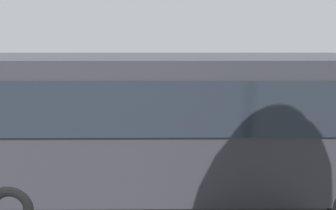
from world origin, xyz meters
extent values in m
plane|color=#4C4C51|center=(0.00, 0.00, 0.00)|extent=(80.00, 80.00, 0.00)
cube|color=#26262B|center=(1.74, 4.64, 1.85)|extent=(9.40, 2.57, 2.80)
cube|color=black|center=(1.73, 3.37, 2.41)|extent=(7.88, 0.10, 1.01)
cube|color=black|center=(1.75, 5.91, 2.41)|extent=(7.88, 0.10, 1.01)
cube|color=#198C3F|center=(1.73, 3.38, 1.29)|extent=(8.26, 0.09, 0.28)
cube|color=black|center=(1.74, 4.64, 0.23)|extent=(8.65, 2.36, 0.45)
torus|color=black|center=(5.02, 3.49, 0.50)|extent=(1.00, 0.33, 1.00)
torus|color=black|center=(5.03, 5.75, 0.50)|extent=(1.00, 0.33, 1.00)
torus|color=black|center=(-1.55, 3.54, 0.50)|extent=(1.00, 0.33, 1.00)
cylinder|color=black|center=(0.67, 1.75, 0.46)|extent=(0.12, 0.12, 0.75)
cube|color=black|center=(0.67, 1.71, 0.05)|extent=(0.11, 0.26, 0.10)
cylinder|color=black|center=(0.51, 1.76, 0.46)|extent=(0.12, 0.12, 0.75)
cube|color=black|center=(0.51, 1.72, 0.05)|extent=(0.11, 0.26, 0.10)
cube|color=silver|center=(0.59, 1.75, 1.15)|extent=(0.39, 0.29, 0.63)
cylinder|color=silver|center=(0.83, 1.75, 1.16)|extent=(0.09, 0.09, 0.59)
sphere|color=tan|center=(0.83, 1.75, 0.86)|extent=(0.09, 0.09, 0.09)
cylinder|color=silver|center=(0.35, 1.76, 1.16)|extent=(0.09, 0.09, 0.59)
sphere|color=tan|center=(0.35, 1.76, 0.86)|extent=(0.09, 0.09, 0.09)
sphere|color=tan|center=(0.59, 1.75, 1.59)|extent=(0.23, 0.23, 0.23)
cylinder|color=black|center=(1.79, 1.66, 0.46)|extent=(0.13, 0.13, 0.75)
cube|color=black|center=(1.79, 1.62, 0.05)|extent=(0.13, 0.27, 0.10)
cylinder|color=black|center=(1.64, 1.68, 0.46)|extent=(0.13, 0.13, 0.75)
cube|color=black|center=(1.63, 1.64, 0.05)|extent=(0.13, 0.27, 0.10)
cube|color=silver|center=(1.72, 1.67, 1.15)|extent=(0.41, 0.32, 0.63)
cylinder|color=silver|center=(1.95, 1.64, 1.16)|extent=(0.10, 0.10, 0.59)
sphere|color=tan|center=(1.95, 1.64, 0.87)|extent=(0.10, 0.10, 0.09)
cylinder|color=silver|center=(1.48, 1.69, 1.16)|extent=(0.10, 0.10, 0.59)
sphere|color=tan|center=(1.48, 1.69, 0.87)|extent=(0.10, 0.10, 0.09)
sphere|color=tan|center=(1.72, 1.67, 1.59)|extent=(0.25, 0.25, 0.23)
cylinder|color=black|center=(2.59, 1.72, 0.45)|extent=(0.14, 0.14, 0.73)
cube|color=black|center=(2.58, 1.68, 0.05)|extent=(0.16, 0.28, 0.10)
cylinder|color=black|center=(2.44, 1.76, 0.45)|extent=(0.14, 0.14, 0.73)
cube|color=black|center=(2.43, 1.72, 0.05)|extent=(0.16, 0.28, 0.10)
cube|color=black|center=(2.52, 1.74, 1.12)|extent=(0.44, 0.36, 0.61)
cylinder|color=black|center=(2.75, 1.69, 1.14)|extent=(0.11, 0.11, 0.58)
sphere|color=tan|center=(2.75, 1.69, 0.85)|extent=(0.11, 0.11, 0.09)
cylinder|color=black|center=(2.28, 1.80, 1.14)|extent=(0.11, 0.11, 0.58)
sphere|color=tan|center=(2.28, 1.80, 0.85)|extent=(0.11, 0.11, 0.09)
sphere|color=tan|center=(2.52, 1.74, 1.56)|extent=(0.27, 0.27, 0.22)
torus|color=black|center=(4.03, 2.30, 0.30)|extent=(0.61, 0.25, 0.60)
cylinder|color=silver|center=(4.03, 2.30, 0.30)|extent=(0.14, 0.12, 0.12)
torus|color=black|center=(2.61, 2.59, 0.30)|extent=(0.61, 0.25, 0.60)
cylinder|color=silver|center=(2.61, 2.59, 0.30)|extent=(0.14, 0.14, 0.12)
cylinder|color=silver|center=(3.98, 2.31, 0.65)|extent=(0.32, 0.12, 0.67)
cube|color=#198C33|center=(3.39, 2.43, 0.63)|extent=(0.88, 0.44, 0.36)
cube|color=black|center=(2.92, 2.52, 0.68)|extent=(0.55, 0.32, 0.20)
cylinder|color=silver|center=(3.06, 2.64, 0.42)|extent=(0.46, 0.17, 0.08)
cylinder|color=black|center=(3.93, 2.32, 0.95)|extent=(0.15, 0.58, 0.04)
torus|color=black|center=(1.03, 2.50, 0.30)|extent=(0.61, 0.24, 0.60)
cylinder|color=silver|center=(1.03, 2.50, 0.30)|extent=(0.14, 0.12, 0.12)
torus|color=black|center=(-0.40, 2.23, 0.30)|extent=(0.61, 0.24, 0.60)
cylinder|color=silver|center=(-0.40, 2.23, 0.30)|extent=(0.14, 0.14, 0.12)
cylinder|color=silver|center=(0.98, 2.49, 0.65)|extent=(0.32, 0.11, 0.67)
cube|color=orange|center=(0.38, 2.38, 0.63)|extent=(0.88, 0.43, 0.36)
cube|color=black|center=(-0.09, 2.29, 0.68)|extent=(0.55, 0.31, 0.20)
cylinder|color=silver|center=(0.00, 2.45, 0.42)|extent=(0.46, 0.16, 0.08)
cylinder|color=black|center=(0.93, 2.48, 0.95)|extent=(0.14, 0.58, 0.04)
torus|color=black|center=(2.53, -2.15, 0.30)|extent=(0.61, 0.28, 0.60)
cylinder|color=silver|center=(2.53, -2.15, 0.30)|extent=(0.14, 0.13, 0.12)
torus|color=black|center=(3.63, -2.44, 1.19)|extent=(0.85, 0.34, 0.84)
cylinder|color=silver|center=(3.63, -2.44, 1.19)|extent=(0.15, 0.15, 0.12)
cylinder|color=silver|center=(2.36, -2.10, 0.61)|extent=(0.63, 0.22, 0.40)
cube|color=white|center=(2.83, -2.23, 0.96)|extent=(0.93, 0.50, 0.80)
cube|color=black|center=(3.17, -2.32, 1.29)|extent=(0.57, 0.35, 0.48)
cylinder|color=silver|center=(3.19, -2.47, 1.02)|extent=(0.41, 0.18, 0.34)
cylinder|color=black|center=(2.22, -2.07, 0.88)|extent=(0.18, 0.57, 0.04)
cube|color=black|center=(2.71, -2.20, 1.23)|extent=(0.59, 0.46, 0.56)
sphere|color=white|center=(2.30, -2.09, 1.13)|extent=(0.32, 0.32, 0.26)
cylinder|color=black|center=(2.54, -1.96, 1.06)|extent=(0.46, 0.20, 0.11)
cylinder|color=black|center=(3.08, -2.11, 1.09)|extent=(0.34, 0.18, 0.38)
cylinder|color=black|center=(2.45, -2.31, 1.06)|extent=(0.46, 0.20, 0.11)
cylinder|color=black|center=(2.99, -2.46, 1.09)|extent=(0.34, 0.18, 0.38)
cube|color=orange|center=(1.20, -2.22, 0.01)|extent=(0.34, 0.34, 0.03)
cone|color=orange|center=(1.20, -2.22, 0.33)|extent=(0.26, 0.26, 0.60)
cylinder|color=white|center=(1.20, -2.22, 0.30)|extent=(0.19, 0.19, 0.07)
cube|color=white|center=(-2.07, -0.36, 0.00)|extent=(0.12, 4.02, 0.01)
cube|color=white|center=(0.83, -0.36, 0.00)|extent=(0.12, 4.71, 0.01)
cube|color=white|center=(3.73, -0.36, 0.00)|extent=(0.12, 4.01, 0.01)
camera|label=1|loc=(2.12, 10.64, 3.64)|focal=30.19mm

